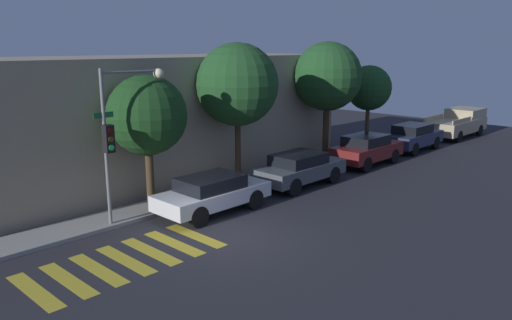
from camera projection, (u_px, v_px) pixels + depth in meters
ground_plane at (225, 238)px, 15.82m from camera, size 60.00×60.00×0.00m
sidewalk at (151, 208)px, 18.51m from camera, size 26.00×1.62×0.14m
building_row at (90, 125)px, 20.75m from camera, size 26.00×6.00×5.50m
crosswalk at (125, 260)px, 14.18m from camera, size 5.58×2.60×0.00m
traffic_light_pole at (120, 124)px, 16.29m from camera, size 2.71×0.56×5.26m
sedan_near_corner at (212, 193)px, 18.02m from camera, size 4.34×1.83×1.39m
sedan_middle at (300, 168)px, 21.53m from camera, size 4.40×1.85×1.45m
sedan_far_end at (366, 149)px, 25.32m from camera, size 4.30×1.86×1.55m
sedan_tail_of_row at (413, 137)px, 28.84m from camera, size 4.31×1.78×1.54m
pickup_truck at (458, 123)px, 33.28m from camera, size 5.54×2.14×1.79m
tree_near_corner at (147, 116)px, 17.91m from camera, size 2.90×2.90×4.97m
tree_midblock at (237, 85)px, 20.91m from camera, size 3.49×3.49×6.11m
tree_far_end at (327, 77)px, 25.39m from camera, size 3.51×3.51×6.18m
tree_behind_truck at (369, 88)px, 28.42m from camera, size 2.56×2.56×4.88m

